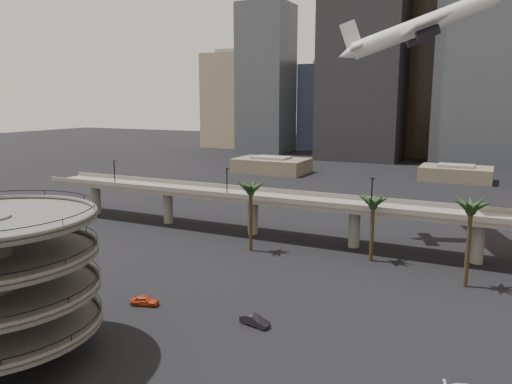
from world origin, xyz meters
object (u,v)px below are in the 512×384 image
at_px(car_a, 145,301).
at_px(car_b, 255,320).
at_px(overpass, 302,205).
at_px(airborne_jet, 421,27).

distance_m(car_a, car_b, 16.72).
height_order(overpass, car_a, overpass).
bearing_deg(car_b, car_a, 105.03).
xyz_separation_m(car_a, car_b, (16.68, 1.07, -0.00)).
distance_m(overpass, car_a, 41.73).
height_order(overpass, car_b, overpass).
distance_m(airborne_jet, car_b, 67.38).
bearing_deg(car_a, overpass, -27.45).
xyz_separation_m(airborne_jet, car_a, (-27.27, -52.97, -41.65)).
distance_m(overpass, car_b, 40.88).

